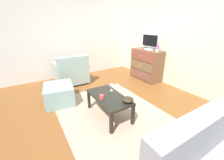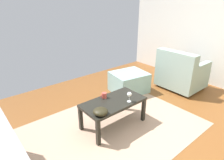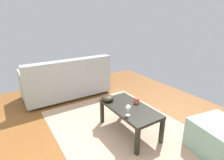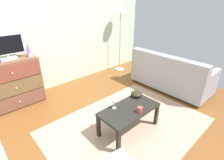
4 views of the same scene
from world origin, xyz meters
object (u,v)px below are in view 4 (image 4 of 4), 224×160
wine_glass (114,102)px  mug (140,110)px  tv (6,47)px  bowl_decorative (136,94)px  coffee_table (129,111)px  couch_large (170,75)px  lava_lamp (28,49)px  dresser (13,84)px  standing_lamp (121,15)px

wine_glass → mug: bearing=-57.1°
tv → bowl_decorative: bearing=-53.1°
coffee_table → couch_large: bearing=10.5°
lava_lamp → bowl_decorative: 2.21m
coffee_table → wine_glass: bearing=136.4°
tv → mug: tv is taller
dresser → couch_large: size_ratio=0.57×
couch_large → standing_lamp: size_ratio=0.98×
coffee_table → standing_lamp: 2.92m
coffee_table → mug: 0.20m
coffee_table → standing_lamp: bearing=48.4°
dresser → mug: (1.16, -2.21, -0.01)m
bowl_decorative → couch_large: bearing=6.7°
bowl_decorative → standing_lamp: standing_lamp is taller
wine_glass → standing_lamp: bearing=43.3°
lava_lamp → couch_large: bearing=-33.5°
tv → bowl_decorative: 2.48m
mug → lava_lamp: bearing=109.3°
bowl_decorative → standing_lamp: 2.55m
wine_glass → standing_lamp: (1.94, 1.83, 1.03)m
wine_glass → standing_lamp: 2.85m
couch_large → standing_lamp: bearing=91.2°
dresser → mug: size_ratio=8.89×
lava_lamp → wine_glass: bearing=-73.5°
standing_lamp → coffee_table: bearing=-131.6°
lava_lamp → mug: 2.38m
tv → coffee_table: tv is taller
couch_large → standing_lamp: (-0.03, 1.66, 1.23)m
lava_lamp → couch_large: (2.52, -1.66, -0.75)m
bowl_decorative → dresser: bearing=128.4°
bowl_decorative → couch_large: 1.45m
mug → bowl_decorative: bowl_decorative is taller
standing_lamp → dresser: bearing=179.0°
mug → bowl_decorative: 0.46m
tv → wine_glass: (0.89, -1.90, -0.65)m
wine_glass → mug: (0.21, -0.33, -0.07)m
wine_glass → dresser: bearing=116.9°
couch_large → tv: bearing=148.9°
coffee_table → mug: mug is taller
coffee_table → standing_lamp: standing_lamp is taller
dresser → bowl_decorative: 2.39m
coffee_table → couch_large: size_ratio=0.54×
couch_large → bowl_decorative: bearing=-173.3°
wine_glass → mug: size_ratio=1.38×
coffee_table → lava_lamp: bearing=109.7°
mug → bowl_decorative: (0.32, 0.33, 0.00)m
wine_glass → bowl_decorative: (0.53, 0.00, -0.07)m
mug → standing_lamp: bearing=51.4°
standing_lamp → mug: bearing=-128.6°
mug → bowl_decorative: bearing=46.3°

